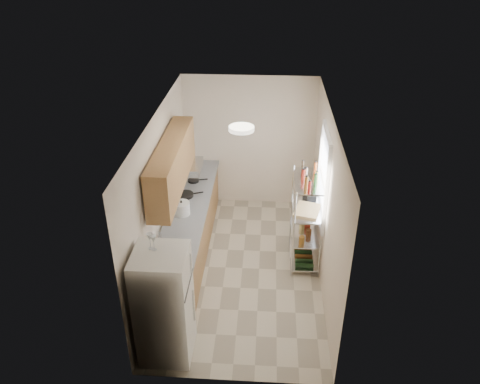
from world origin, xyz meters
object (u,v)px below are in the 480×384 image
object	(u,v)px
refrigerator	(164,305)
espresso_machine	(310,191)
cutting_board	(307,210)
frying_pan_large	(185,195)
rice_cooker	(182,208)

from	to	relation	value
refrigerator	espresso_machine	bearing A→B (deg)	51.15
refrigerator	cutting_board	bearing A→B (deg)	46.73
frying_pan_large	espresso_machine	distance (m)	2.11
refrigerator	espresso_machine	world-z (taller)	refrigerator
rice_cooker	espresso_machine	size ratio (longest dim) A/B	0.96
frying_pan_large	rice_cooker	bearing A→B (deg)	-107.56
frying_pan_large	espresso_machine	size ratio (longest dim) A/B	1.06
refrigerator	espresso_machine	size ratio (longest dim) A/B	5.76
rice_cooker	frying_pan_large	world-z (taller)	rice_cooker
rice_cooker	espresso_machine	world-z (taller)	espresso_machine
frying_pan_large	cutting_board	world-z (taller)	cutting_board
refrigerator	frying_pan_large	size ratio (longest dim) A/B	5.43
refrigerator	frying_pan_large	bearing A→B (deg)	93.48
espresso_machine	rice_cooker	bearing A→B (deg)	177.53
rice_cooker	frying_pan_large	distance (m)	0.58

